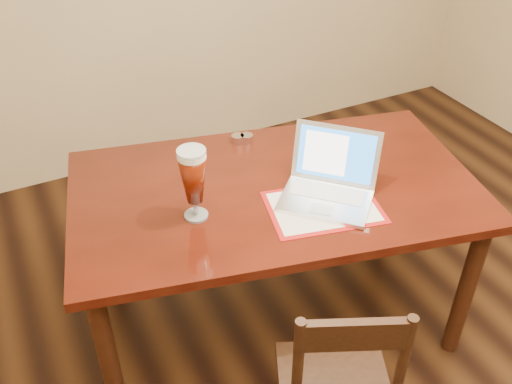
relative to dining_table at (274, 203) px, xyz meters
name	(u,v)px	position (x,y,z in m)	size (l,w,h in m)	color
dining_table	(274,203)	(0.00, 0.00, 0.00)	(1.89, 1.32, 1.12)	#441209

